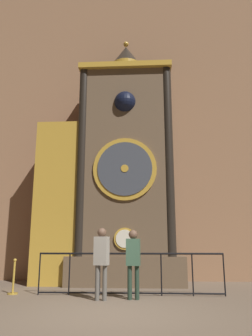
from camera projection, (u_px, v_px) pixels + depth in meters
The scene contains 7 objects.
ground_plane at pixel (109, 315), 6.25m from camera, with size 28.00×28.00×0.00m, color brown.
cathedral_back_wall at pixel (124, 86), 13.72m from camera, with size 24.00×0.32×15.53m.
clock_tower at pixel (112, 174), 11.56m from camera, with size 5.03×1.82×8.98m.
railing_fence at pixel (130, 271), 8.73m from camera, with size 4.97×0.05×1.09m.
visitor_near at pixel (101, 256), 8.05m from camera, with size 0.38×0.30×1.71m.
visitor_far at pixel (133, 257), 8.18m from camera, with size 0.36×0.25×1.67m.
stanchion_post at pixel (13, 283), 8.86m from camera, with size 0.28×0.28×0.93m.
Camera 1 is at (0.70, -6.70, 1.35)m, focal length 35.00 mm.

